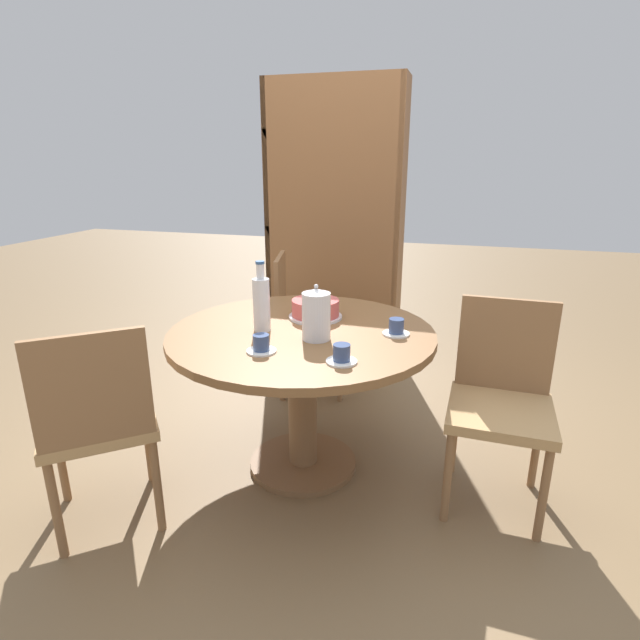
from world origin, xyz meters
name	(u,v)px	position (x,y,z in m)	size (l,w,h in m)	color
ground_plane	(303,465)	(0.00, 0.00, 0.00)	(14.00, 14.00, 0.00)	brown
dining_table	(302,361)	(0.00, 0.00, 0.56)	(1.20, 1.20, 0.71)	brown
chair_a	(303,318)	(-0.27, 0.83, 0.48)	(0.51, 0.51, 0.88)	olive
chair_b	(98,420)	(-0.63, -0.61, 0.48)	(0.59, 0.59, 0.88)	olive
chair_c	(501,398)	(0.88, 0.03, 0.48)	(0.44, 0.44, 0.88)	olive
bookshelf	(335,230)	(-0.23, 1.45, 0.96)	(0.97, 0.28, 1.96)	brown
coffee_pot	(316,314)	(0.10, -0.09, 0.82)	(0.12, 0.12, 0.24)	silver
water_bottle	(261,303)	(-0.17, -0.05, 0.83)	(0.08, 0.08, 0.32)	silver
cake_main	(315,309)	(0.01, 0.19, 0.75)	(0.26, 0.26, 0.09)	silver
cup_a	(261,345)	(-0.07, -0.30, 0.74)	(0.12, 0.12, 0.07)	white
cup_b	(342,355)	(0.26, -0.31, 0.74)	(0.12, 0.12, 0.07)	white
cup_c	(396,328)	(0.42, 0.06, 0.74)	(0.12, 0.12, 0.07)	white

